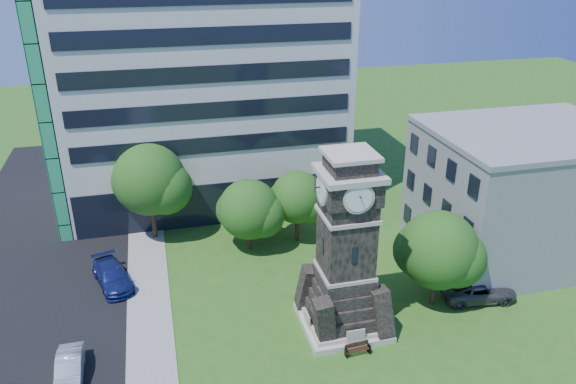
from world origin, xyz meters
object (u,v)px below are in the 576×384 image
object	(u,v)px
clock_tower	(346,256)
car_east_lot	(479,290)
car_street_mid	(69,369)
park_bench	(357,349)
car_street_north	(112,276)

from	to	relation	value
clock_tower	car_east_lot	bearing A→B (deg)	2.05
car_street_mid	park_bench	xyz separation A→B (m)	(17.00, -2.12, -0.25)
park_bench	car_street_north	bearing A→B (deg)	137.62
car_street_north	park_bench	distance (m)	18.95
car_street_mid	car_street_north	bearing A→B (deg)	76.58
car_street_mid	car_east_lot	size ratio (longest dim) A/B	0.79
car_street_mid	car_east_lot	xyz separation A→B (m)	(27.43, 1.32, 0.05)
car_east_lot	park_bench	xyz separation A→B (m)	(-10.43, -3.43, -0.30)
car_street_north	car_east_lot	world-z (taller)	car_street_north
clock_tower	car_street_mid	bearing A→B (deg)	-176.83
car_street_mid	car_east_lot	distance (m)	27.47
clock_tower	car_street_north	bearing A→B (deg)	150.10
clock_tower	car_street_north	world-z (taller)	clock_tower
car_street_north	park_bench	bearing A→B (deg)	-54.79
clock_tower	park_bench	size ratio (longest dim) A/B	7.70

